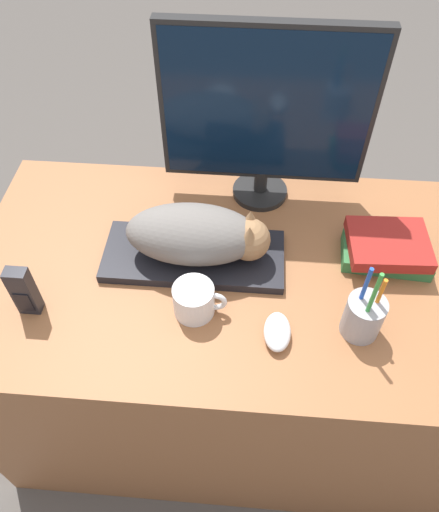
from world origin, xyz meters
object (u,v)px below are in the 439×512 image
pen_cup (363,316)px  monitor (266,112)px  cat (201,235)px  coffee_mug (195,300)px  keyboard (194,256)px  phone (24,291)px  computer_mouse (277,332)px  book_stack (387,249)px

pen_cup → monitor: bearing=118.6°
cat → coffee_mug: bearing=-89.5°
keyboard → monitor: (0.16, 0.25, 0.25)m
cat → monitor: monitor is taller
phone → pen_cup: bearing=0.3°
pen_cup → phone: bearing=-179.7°
keyboard → pen_cup: pen_cup is taller
computer_mouse → phone: bearing=177.1°
keyboard → coffee_mug: bearing=-82.2°
monitor → coffee_mug: bearing=-108.6°
monitor → pen_cup: size_ratio=2.30×
cat → keyboard: bearing=-180.0°
monitor → coffee_mug: size_ratio=4.23×
monitor → coffee_mug: monitor is taller
cat → computer_mouse: 0.29m
monitor → cat: bearing=-118.6°
keyboard → phone: bearing=-153.5°
keyboard → monitor: size_ratio=0.86×
monitor → pen_cup: monitor is taller
cat → coffee_mug: cat is taller
monitor → keyboard: bearing=-121.9°
keyboard → pen_cup: (0.39, -0.17, 0.04)m
pen_cup → phone: size_ratio=1.64×
coffee_mug → phone: bearing=-176.1°
phone → computer_mouse: bearing=-2.9°
computer_mouse → phone: 0.56m
cat → pen_cup: pen_cup is taller
pen_cup → book_stack: 0.23m
keyboard → book_stack: book_stack is taller
pen_cup → coffee_mug: bearing=176.5°
keyboard → book_stack: 0.47m
coffee_mug → pen_cup: pen_cup is taller
coffee_mug → phone: (-0.37, -0.03, 0.03)m
pen_cup → book_stack: pen_cup is taller
cat → phone: size_ratio=2.52×
computer_mouse → phone: size_ratio=0.73×
book_stack → computer_mouse: bearing=-137.3°
coffee_mug → cat: bearing=90.5°
cat → phone: (-0.37, -0.18, -0.02)m
coffee_mug → monitor: bearing=71.4°
computer_mouse → monitor: bearing=96.3°
coffee_mug → phone: size_ratio=0.89×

